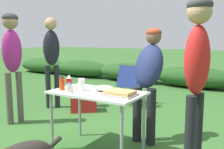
{
  "coord_description": "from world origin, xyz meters",
  "views": [
    {
      "loc": [
        1.67,
        -2.38,
        1.36
      ],
      "look_at": [
        -0.05,
        0.43,
        0.89
      ],
      "focal_mm": 40.0,
      "sensor_mm": 36.0,
      "label": 1
    }
  ],
  "objects_px": {
    "food_tray": "(120,93)",
    "standing_person_in_olive_jacket": "(51,53)",
    "standing_person_in_gray_fleece": "(12,53)",
    "cooler_box": "(84,102)",
    "hot_sauce_bottle": "(62,83)",
    "standing_person_in_red_jacket": "(197,63)",
    "paper_cup_stack": "(81,85)",
    "mayo_bottle": "(70,88)",
    "camp_chair_green_behind_table": "(132,83)",
    "ketchup_bottle": "(69,83)",
    "standing_person_in_dark_puffer": "(149,72)",
    "mixing_bowl": "(104,88)",
    "plate_stack": "(74,87)",
    "folding_table": "(97,98)"
  },
  "relations": [
    {
      "from": "mayo_bottle",
      "to": "cooler_box",
      "type": "relative_size",
      "value": 0.24
    },
    {
      "from": "camp_chair_green_behind_table",
      "to": "cooler_box",
      "type": "bearing_deg",
      "value": -120.06
    },
    {
      "from": "paper_cup_stack",
      "to": "standing_person_in_red_jacket",
      "type": "height_order",
      "value": "standing_person_in_red_jacket"
    },
    {
      "from": "mayo_bottle",
      "to": "camp_chair_green_behind_table",
      "type": "bearing_deg",
      "value": 99.72
    },
    {
      "from": "paper_cup_stack",
      "to": "standing_person_in_olive_jacket",
      "type": "distance_m",
      "value": 2.08
    },
    {
      "from": "mixing_bowl",
      "to": "hot_sauce_bottle",
      "type": "xyz_separation_m",
      "value": [
        -0.46,
        -0.23,
        0.06
      ]
    },
    {
      "from": "hot_sauce_bottle",
      "to": "camp_chair_green_behind_table",
      "type": "height_order",
      "value": "hot_sauce_bottle"
    },
    {
      "from": "paper_cup_stack",
      "to": "standing_person_in_olive_jacket",
      "type": "xyz_separation_m",
      "value": [
        -1.68,
        1.19,
        0.29
      ]
    },
    {
      "from": "standing_person_in_olive_jacket",
      "to": "plate_stack",
      "type": "bearing_deg",
      "value": -82.36
    },
    {
      "from": "standing_person_in_olive_jacket",
      "to": "camp_chair_green_behind_table",
      "type": "height_order",
      "value": "standing_person_in_olive_jacket"
    },
    {
      "from": "food_tray",
      "to": "standing_person_in_olive_jacket",
      "type": "distance_m",
      "value": 2.53
    },
    {
      "from": "plate_stack",
      "to": "mixing_bowl",
      "type": "distance_m",
      "value": 0.44
    },
    {
      "from": "folding_table",
      "to": "plate_stack",
      "type": "height_order",
      "value": "plate_stack"
    },
    {
      "from": "food_tray",
      "to": "standing_person_in_gray_fleece",
      "type": "xyz_separation_m",
      "value": [
        -2.06,
        0.18,
        0.38
      ]
    },
    {
      "from": "plate_stack",
      "to": "mixing_bowl",
      "type": "height_order",
      "value": "mixing_bowl"
    },
    {
      "from": "standing_person_in_dark_puffer",
      "to": "camp_chair_green_behind_table",
      "type": "height_order",
      "value": "standing_person_in_dark_puffer"
    },
    {
      "from": "standing_person_in_gray_fleece",
      "to": "cooler_box",
      "type": "xyz_separation_m",
      "value": [
        0.52,
        1.12,
        -0.97
      ]
    },
    {
      "from": "mixing_bowl",
      "to": "standing_person_in_gray_fleece",
      "type": "xyz_separation_m",
      "value": [
        -1.77,
        0.05,
        0.37
      ]
    },
    {
      "from": "food_tray",
      "to": "mixing_bowl",
      "type": "relative_size",
      "value": 1.52
    },
    {
      "from": "food_tray",
      "to": "cooler_box",
      "type": "bearing_deg",
      "value": 139.86
    },
    {
      "from": "mixing_bowl",
      "to": "paper_cup_stack",
      "type": "relative_size",
      "value": 1.56
    },
    {
      "from": "standing_person_in_dark_puffer",
      "to": "hot_sauce_bottle",
      "type": "bearing_deg",
      "value": -132.38
    },
    {
      "from": "hot_sauce_bottle",
      "to": "standing_person_in_dark_puffer",
      "type": "bearing_deg",
      "value": 43.12
    },
    {
      "from": "food_tray",
      "to": "standing_person_in_gray_fleece",
      "type": "height_order",
      "value": "standing_person_in_gray_fleece"
    },
    {
      "from": "ketchup_bottle",
      "to": "standing_person_in_dark_puffer",
      "type": "distance_m",
      "value": 1.04
    },
    {
      "from": "mayo_bottle",
      "to": "cooler_box",
      "type": "height_order",
      "value": "mayo_bottle"
    },
    {
      "from": "paper_cup_stack",
      "to": "standing_person_in_red_jacket",
      "type": "bearing_deg",
      "value": 4.93
    },
    {
      "from": "mayo_bottle",
      "to": "hot_sauce_bottle",
      "type": "height_order",
      "value": "hot_sauce_bottle"
    },
    {
      "from": "food_tray",
      "to": "cooler_box",
      "type": "xyz_separation_m",
      "value": [
        -1.54,
        1.3,
        -0.6
      ]
    },
    {
      "from": "standing_person_in_gray_fleece",
      "to": "food_tray",
      "type": "bearing_deg",
      "value": -76.31
    },
    {
      "from": "ketchup_bottle",
      "to": "standing_person_in_dark_puffer",
      "type": "xyz_separation_m",
      "value": [
        0.7,
        0.76,
        0.09
      ]
    },
    {
      "from": "mayo_bottle",
      "to": "plate_stack",
      "type": "bearing_deg",
      "value": 121.08
    },
    {
      "from": "hot_sauce_bottle",
      "to": "standing_person_in_red_jacket",
      "type": "distance_m",
      "value": 1.59
    },
    {
      "from": "camp_chair_green_behind_table",
      "to": "standing_person_in_olive_jacket",
      "type": "bearing_deg",
      "value": -137.98
    },
    {
      "from": "standing_person_in_red_jacket",
      "to": "standing_person_in_olive_jacket",
      "type": "bearing_deg",
      "value": -97.98
    },
    {
      "from": "hot_sauce_bottle",
      "to": "standing_person_in_red_jacket",
      "type": "xyz_separation_m",
      "value": [
        1.55,
        0.21,
        0.3
      ]
    },
    {
      "from": "mayo_bottle",
      "to": "standing_person_in_gray_fleece",
      "type": "xyz_separation_m",
      "value": [
        -1.51,
        0.38,
        0.34
      ]
    },
    {
      "from": "folding_table",
      "to": "standing_person_in_red_jacket",
      "type": "xyz_separation_m",
      "value": [
        1.12,
        0.07,
        0.47
      ]
    },
    {
      "from": "plate_stack",
      "to": "standing_person_in_olive_jacket",
      "type": "xyz_separation_m",
      "value": [
        -1.48,
        1.08,
        0.35
      ]
    },
    {
      "from": "standing_person_in_red_jacket",
      "to": "camp_chair_green_behind_table",
      "type": "distance_m",
      "value": 2.8
    },
    {
      "from": "ketchup_bottle",
      "to": "paper_cup_stack",
      "type": "bearing_deg",
      "value": 37.75
    },
    {
      "from": "mayo_bottle",
      "to": "standing_person_in_red_jacket",
      "type": "bearing_deg",
      "value": 12.55
    },
    {
      "from": "standing_person_in_gray_fleece",
      "to": "cooler_box",
      "type": "distance_m",
      "value": 1.58
    },
    {
      "from": "mixing_bowl",
      "to": "paper_cup_stack",
      "type": "distance_m",
      "value": 0.28
    },
    {
      "from": "plate_stack",
      "to": "mixing_bowl",
      "type": "bearing_deg",
      "value": 4.92
    },
    {
      "from": "hot_sauce_bottle",
      "to": "standing_person_in_gray_fleece",
      "type": "relative_size",
      "value": 0.11
    },
    {
      "from": "mayo_bottle",
      "to": "standing_person_in_dark_puffer",
      "type": "relative_size",
      "value": 0.09
    },
    {
      "from": "paper_cup_stack",
      "to": "standing_person_in_olive_jacket",
      "type": "bearing_deg",
      "value": 144.78
    },
    {
      "from": "folding_table",
      "to": "standing_person_in_olive_jacket",
      "type": "height_order",
      "value": "standing_person_in_olive_jacket"
    },
    {
      "from": "paper_cup_stack",
      "to": "ketchup_bottle",
      "type": "xyz_separation_m",
      "value": [
        -0.12,
        -0.09,
        0.02
      ]
    }
  ]
}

